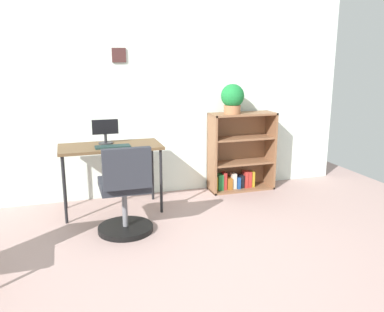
# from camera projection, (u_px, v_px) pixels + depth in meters

# --- Properties ---
(ground_plane) EXTENTS (6.24, 6.24, 0.00)m
(ground_plane) POSITION_uv_depth(u_px,v_px,m) (197.00, 283.00, 2.94)
(ground_plane) COLOR #A88A85
(wall_back) EXTENTS (5.20, 0.12, 2.48)m
(wall_back) POSITION_uv_depth(u_px,v_px,m) (139.00, 90.00, 4.65)
(wall_back) COLOR silver
(wall_back) RESTS_ON ground_plane
(desk) EXTENTS (1.05, 0.51, 0.72)m
(desk) POSITION_uv_depth(u_px,v_px,m) (111.00, 151.00, 4.21)
(desk) COLOR brown
(desk) RESTS_ON ground_plane
(monitor) EXTENTS (0.27, 0.15, 0.26)m
(monitor) POSITION_uv_depth(u_px,v_px,m) (105.00, 131.00, 4.25)
(monitor) COLOR #262628
(monitor) RESTS_ON desk
(keyboard) EXTENTS (0.35, 0.14, 0.02)m
(keyboard) POSITION_uv_depth(u_px,v_px,m) (113.00, 147.00, 4.10)
(keyboard) COLOR #1A2F2D
(keyboard) RESTS_ON desk
(office_chair) EXTENTS (0.52, 0.55, 0.86)m
(office_chair) POSITION_uv_depth(u_px,v_px,m) (125.00, 196.00, 3.69)
(office_chair) COLOR black
(office_chair) RESTS_ON ground_plane
(bookshelf_low) EXTENTS (0.81, 0.30, 0.96)m
(bookshelf_low) POSITION_uv_depth(u_px,v_px,m) (239.00, 155.00, 5.01)
(bookshelf_low) COLOR brown
(bookshelf_low) RESTS_ON ground_plane
(potted_plant_on_shelf) EXTENTS (0.28, 0.28, 0.35)m
(potted_plant_on_shelf) POSITION_uv_depth(u_px,v_px,m) (233.00, 98.00, 4.75)
(potted_plant_on_shelf) COLOR #9E6642
(potted_plant_on_shelf) RESTS_ON bookshelf_low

